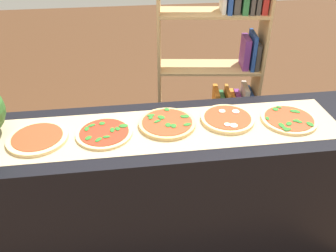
{
  "coord_description": "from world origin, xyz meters",
  "views": [
    {
      "loc": [
        -0.21,
        -1.54,
        1.92
      ],
      "look_at": [
        0.0,
        0.0,
        0.9
      ],
      "focal_mm": 37.6,
      "sensor_mm": 36.0,
      "label": 1
    }
  ],
  "objects_px": {
    "pizza_plain_0": "(38,138)",
    "bookshelf": "(223,73)",
    "pizza_spinach_1": "(104,133)",
    "pizza_spinach_4": "(289,119)",
    "pizza_spinach_2": "(167,123)",
    "pizza_mozzarella_3": "(227,119)"
  },
  "relations": [
    {
      "from": "pizza_plain_0",
      "to": "pizza_mozzarella_3",
      "type": "height_order",
      "value": "pizza_mozzarella_3"
    },
    {
      "from": "pizza_spinach_1",
      "to": "pizza_spinach_4",
      "type": "height_order",
      "value": "pizza_spinach_4"
    },
    {
      "from": "pizza_spinach_2",
      "to": "pizza_mozzarella_3",
      "type": "relative_size",
      "value": 1.05
    },
    {
      "from": "pizza_spinach_1",
      "to": "bookshelf",
      "type": "relative_size",
      "value": 0.18
    },
    {
      "from": "pizza_spinach_2",
      "to": "bookshelf",
      "type": "distance_m",
      "value": 0.99
    },
    {
      "from": "pizza_spinach_4",
      "to": "pizza_spinach_1",
      "type": "bearing_deg",
      "value": 179.84
    },
    {
      "from": "pizza_mozzarella_3",
      "to": "bookshelf",
      "type": "distance_m",
      "value": 0.86
    },
    {
      "from": "pizza_plain_0",
      "to": "pizza_spinach_1",
      "type": "height_order",
      "value": "pizza_spinach_1"
    },
    {
      "from": "pizza_spinach_4",
      "to": "bookshelf",
      "type": "distance_m",
      "value": 0.89
    },
    {
      "from": "pizza_spinach_2",
      "to": "pizza_mozzarella_3",
      "type": "bearing_deg",
      "value": -0.04
    },
    {
      "from": "pizza_plain_0",
      "to": "bookshelf",
      "type": "bearing_deg",
      "value": 35.82
    },
    {
      "from": "pizza_spinach_1",
      "to": "pizza_spinach_4",
      "type": "xyz_separation_m",
      "value": [
        1.0,
        -0.0,
        0.0
      ]
    },
    {
      "from": "pizza_spinach_4",
      "to": "bookshelf",
      "type": "relative_size",
      "value": 0.18
    },
    {
      "from": "pizza_plain_0",
      "to": "pizza_spinach_2",
      "type": "height_order",
      "value": "pizza_spinach_2"
    },
    {
      "from": "pizza_plain_0",
      "to": "bookshelf",
      "type": "height_order",
      "value": "bookshelf"
    },
    {
      "from": "pizza_plain_0",
      "to": "bookshelf",
      "type": "xyz_separation_m",
      "value": [
        1.21,
        0.87,
        -0.11
      ]
    },
    {
      "from": "pizza_spinach_2",
      "to": "pizza_spinach_4",
      "type": "xyz_separation_m",
      "value": [
        0.67,
        -0.05,
        -0.0
      ]
    },
    {
      "from": "pizza_spinach_2",
      "to": "pizza_mozzarella_3",
      "type": "height_order",
      "value": "same"
    },
    {
      "from": "bookshelf",
      "to": "pizza_spinach_4",
      "type": "bearing_deg",
      "value": -81.5
    },
    {
      "from": "bookshelf",
      "to": "pizza_spinach_1",
      "type": "bearing_deg",
      "value": -135.17
    },
    {
      "from": "pizza_mozzarella_3",
      "to": "pizza_spinach_4",
      "type": "bearing_deg",
      "value": -8.01
    },
    {
      "from": "bookshelf",
      "to": "pizza_spinach_2",
      "type": "bearing_deg",
      "value": -123.15
    }
  ]
}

